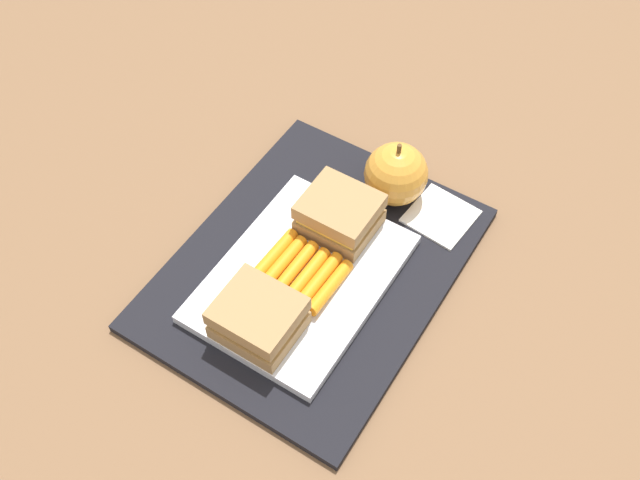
{
  "coord_description": "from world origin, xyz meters",
  "views": [
    {
      "loc": [
        -0.38,
        -0.25,
        0.68
      ],
      "look_at": [
        0.01,
        0.0,
        0.04
      ],
      "focal_mm": 41.31,
      "sensor_mm": 36.0,
      "label": 1
    }
  ],
  "objects_px": {
    "sandwich_half_right": "(340,214)",
    "paper_napkin": "(441,216)",
    "sandwich_half_left": "(258,318)",
    "carrot_sticks_bundle": "(301,271)",
    "apple": "(396,174)",
    "food_tray": "(302,278)"
  },
  "relations": [
    {
      "from": "food_tray",
      "to": "paper_napkin",
      "type": "relative_size",
      "value": 3.29
    },
    {
      "from": "food_tray",
      "to": "paper_napkin",
      "type": "xyz_separation_m",
      "value": [
        0.16,
        -0.09,
        -0.0
      ]
    },
    {
      "from": "food_tray",
      "to": "apple",
      "type": "height_order",
      "value": "apple"
    },
    {
      "from": "apple",
      "to": "carrot_sticks_bundle",
      "type": "bearing_deg",
      "value": 170.85
    },
    {
      "from": "sandwich_half_left",
      "to": "apple",
      "type": "height_order",
      "value": "apple"
    },
    {
      "from": "apple",
      "to": "paper_napkin",
      "type": "height_order",
      "value": "apple"
    },
    {
      "from": "sandwich_half_left",
      "to": "carrot_sticks_bundle",
      "type": "relative_size",
      "value": 0.92
    },
    {
      "from": "sandwich_half_left",
      "to": "carrot_sticks_bundle",
      "type": "distance_m",
      "value": 0.08
    },
    {
      "from": "apple",
      "to": "sandwich_half_right",
      "type": "bearing_deg",
      "value": 162.6
    },
    {
      "from": "sandwich_half_left",
      "to": "carrot_sticks_bundle",
      "type": "height_order",
      "value": "sandwich_half_left"
    },
    {
      "from": "sandwich_half_right",
      "to": "paper_napkin",
      "type": "relative_size",
      "value": 1.14
    },
    {
      "from": "food_tray",
      "to": "carrot_sticks_bundle",
      "type": "relative_size",
      "value": 2.64
    },
    {
      "from": "apple",
      "to": "paper_napkin",
      "type": "relative_size",
      "value": 1.21
    },
    {
      "from": "sandwich_half_right",
      "to": "paper_napkin",
      "type": "bearing_deg",
      "value": -47.04
    },
    {
      "from": "carrot_sticks_bundle",
      "to": "apple",
      "type": "xyz_separation_m",
      "value": [
        0.16,
        -0.03,
        0.02
      ]
    },
    {
      "from": "carrot_sticks_bundle",
      "to": "apple",
      "type": "height_order",
      "value": "apple"
    },
    {
      "from": "sandwich_half_left",
      "to": "apple",
      "type": "bearing_deg",
      "value": -6.16
    },
    {
      "from": "food_tray",
      "to": "sandwich_half_right",
      "type": "distance_m",
      "value": 0.08
    },
    {
      "from": "food_tray",
      "to": "carrot_sticks_bundle",
      "type": "distance_m",
      "value": 0.01
    },
    {
      "from": "food_tray",
      "to": "carrot_sticks_bundle",
      "type": "xyz_separation_m",
      "value": [
        -0.0,
        0.0,
        0.01
      ]
    },
    {
      "from": "sandwich_half_right",
      "to": "apple",
      "type": "bearing_deg",
      "value": -17.4
    },
    {
      "from": "food_tray",
      "to": "sandwich_half_right",
      "type": "height_order",
      "value": "sandwich_half_right"
    }
  ]
}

